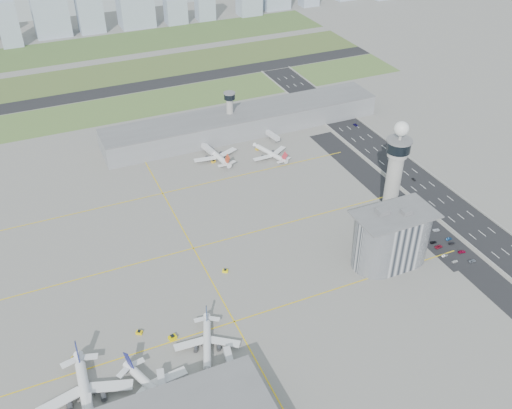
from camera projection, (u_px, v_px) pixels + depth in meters
name	position (u px, v px, depth m)	size (l,w,h in m)	color
ground	(282.00, 262.00, 304.37)	(1000.00, 1000.00, 0.00)	gray
grass_strip_0	(140.00, 105.00, 466.99)	(480.00, 50.00, 0.08)	#506D34
grass_strip_1	(119.00, 73.00, 523.43)	(480.00, 60.00, 0.08)	#526931
grass_strip_2	(102.00, 46.00, 583.63)	(480.00, 70.00, 0.08)	#425D2C
runway	(129.00, 88.00, 494.82)	(480.00, 22.00, 0.10)	black
highway	(454.00, 211.00, 342.68)	(28.00, 500.00, 0.10)	black
barrier_left	(435.00, 216.00, 337.70)	(0.60, 500.00, 1.20)	#9E9E99
barrier_right	(473.00, 205.00, 347.03)	(0.60, 500.00, 1.20)	#9E9E99
landside_road	(431.00, 231.00, 326.83)	(18.00, 260.00, 0.08)	black
parking_lot	(442.00, 243.00, 317.12)	(20.00, 44.00, 0.10)	black
taxiway_line_h_0	(234.00, 322.00, 268.46)	(260.00, 0.60, 0.01)	yellow
taxiway_line_h_1	(193.00, 248.00, 313.61)	(260.00, 0.60, 0.01)	yellow
taxiway_line_h_2	(163.00, 193.00, 358.76)	(260.00, 0.60, 0.01)	yellow
taxiway_line_v	(193.00, 248.00, 313.61)	(0.60, 260.00, 0.01)	yellow
control_tower	(395.00, 170.00, 314.49)	(14.00, 14.00, 64.50)	#ADAAA5
secondary_tower	(230.00, 109.00, 416.57)	(8.60, 8.60, 31.90)	#ADAAA5
admin_building	(392.00, 238.00, 296.46)	(42.00, 24.00, 33.50)	#B2B2B7
terminal_pier	(244.00, 121.00, 424.59)	(210.00, 32.00, 15.80)	gray
airplane_near_a	(84.00, 392.00, 228.31)	(45.99, 39.09, 12.88)	white
airplane_near_b	(154.00, 387.00, 231.39)	(39.16, 33.28, 10.96)	white
airplane_near_c	(207.00, 341.00, 252.12)	(35.39, 30.08, 9.91)	white
airplane_far_a	(215.00, 151.00, 392.40)	(38.96, 33.11, 10.91)	white
airplane_far_b	(270.00, 150.00, 394.80)	(34.15, 29.03, 9.56)	white
jet_bridge_near_1	(164.00, 400.00, 229.18)	(14.00, 3.00, 5.70)	silver
jet_bridge_near_2	(233.00, 376.00, 239.18)	(14.00, 3.00, 5.70)	silver
jet_bridge_far_0	(203.00, 147.00, 402.75)	(14.00, 3.00, 5.70)	silver
jet_bridge_far_1	(267.00, 134.00, 419.42)	(14.00, 3.00, 5.70)	silver
tug_0	(75.00, 358.00, 249.31)	(2.24, 3.25, 1.89)	gold
tug_1	(139.00, 332.00, 261.92)	(2.02, 2.94, 1.71)	yellow
tug_2	(172.00, 337.00, 259.21)	(2.44, 3.55, 2.06)	#EFD700
tug_3	(225.00, 271.00, 297.09)	(1.98, 2.88, 1.68)	#FEE60B
tug_4	(213.00, 161.00, 390.00)	(1.99, 2.89, 1.68)	gold
tug_5	(258.00, 149.00, 404.60)	(2.17, 3.16, 1.83)	gold
car_lot_0	(455.00, 261.00, 303.62)	(1.40, 3.48, 1.19)	white
car_lot_1	(445.00, 255.00, 307.57)	(1.36, 3.91, 1.29)	gray
car_lot_2	(439.00, 247.00, 313.83)	(2.11, 4.57, 1.27)	maroon
car_lot_3	(433.00, 242.00, 317.11)	(1.57, 3.87, 1.12)	black
car_lot_4	(425.00, 236.00, 321.37)	(1.52, 3.77, 1.28)	navy
car_lot_5	(418.00, 228.00, 327.91)	(1.26, 3.63, 1.20)	#B4B3BE
car_lot_6	(472.00, 261.00, 303.91)	(1.93, 4.18, 1.16)	slate
car_lot_7	(462.00, 252.00, 310.22)	(1.78, 4.38, 1.27)	maroon
car_lot_8	(452.00, 243.00, 316.44)	(1.47, 3.65, 1.24)	#232329
car_lot_9	(449.00, 239.00, 319.52)	(1.35, 3.87, 1.27)	navy
car_lot_10	(436.00, 230.00, 326.41)	(1.95, 4.23, 1.17)	white
car_lot_11	(429.00, 222.00, 332.53)	(1.78, 4.38, 1.27)	#A1A5B1
car_hw_1	(414.00, 179.00, 371.36)	(1.14, 3.28, 1.08)	black
car_hw_2	(356.00, 125.00, 435.94)	(2.04, 4.42, 1.23)	#181054
car_hw_4	(303.00, 98.00, 476.29)	(1.29, 3.20, 1.09)	gray
skyline_bldg_6	(8.00, 24.00, 571.77)	(20.04, 16.03, 45.20)	#9EADC1
skyline_bldg_7	(49.00, 6.00, 595.93)	(35.76, 28.61, 61.22)	#9EADC1
skyline_bldg_10	(176.00, 11.00, 639.73)	(23.01, 18.41, 27.75)	#9EADC1
skyline_bldg_11	(205.00, 2.00, 647.96)	(20.22, 16.18, 38.97)	#9EADC1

